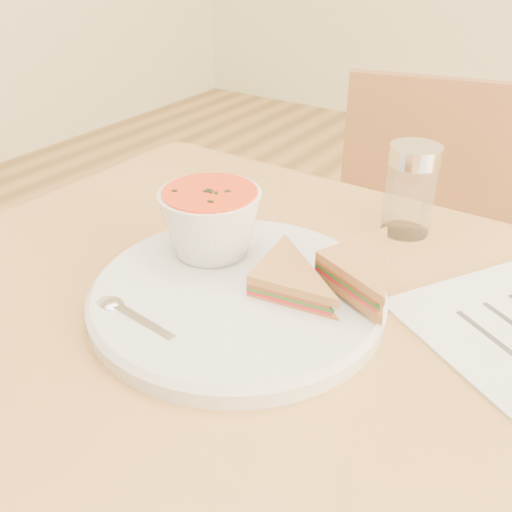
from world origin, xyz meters
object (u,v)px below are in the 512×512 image
Objects in this scene: chair_far at (410,324)px; soup_bowl at (211,225)px; plate at (237,296)px; condiment_shaker at (410,190)px.

chair_far is 0.60m from soup_bowl.
plate is 0.09m from soup_bowl.
chair_far is 0.60m from plate.
condiment_shaker is at bearing 54.56° from soup_bowl.
chair_far is at bearing 84.99° from plate.
soup_bowl is 0.99× the size of condiment_shaker.
soup_bowl is (-0.06, 0.04, 0.05)m from plate.
plate is at bearing 71.18° from chair_far.
plate is 0.27m from condiment_shaker.
chair_far is 2.78× the size of plate.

